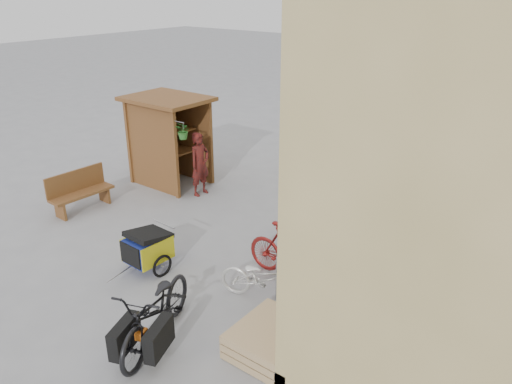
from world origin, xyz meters
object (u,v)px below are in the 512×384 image
Objects in this scene: bench at (80,190)px; cargo_bike at (156,312)px; pallet_stack at (271,339)px; bike_6 at (373,198)px; child_trailer at (147,247)px; bike_7 at (384,189)px; bike_4 at (368,217)px; bike_0 at (264,279)px; bike_2 at (324,232)px; bike_1 at (290,254)px; bike_5 at (369,210)px; person_kiosk at (200,164)px; bike_3 at (344,232)px; kiosk at (166,128)px; shopping_carts at (445,169)px.

bench is 0.70× the size of cargo_bike.
bike_6 is at bearing 99.30° from pallet_stack.
bike_7 reaches higher than child_trailer.
bike_0 is at bearing 176.48° from bike_4.
bike_1 is at bearing 179.20° from bike_2.
bike_5 is 1.12× the size of bike_7.
person_kiosk is 4.60m from bike_1.
bike_3 reaches higher than pallet_stack.
bike_0 is (4.12, -2.79, -0.42)m from person_kiosk.
cargo_bike is at bearing 157.24° from bike_3.
kiosk is 1.57× the size of bike_0.
shopping_carts reaches higher than bike_1.
bike_5 is at bearing 11.13° from bike_4.
child_trailer is 0.90× the size of bike_3.
bike_7 is (0.66, 6.78, -0.06)m from cargo_bike.
bike_1 is (0.64, 2.70, 0.00)m from cargo_bike.
bike_0 is at bearing -122.52° from person_kiosk.
bike_4 is at bearing -80.86° from person_kiosk.
bike_6 is (0.63, 6.24, -0.13)m from cargo_bike.
bike_7 is at bearing -1.58° from bike_2.
pallet_stack is 5.43m from bike_6.
bike_3 is 1.00× the size of bike_6.
bike_7 is at bearing 40.29° from bench.
person_kiosk is 1.02× the size of bike_7.
bike_5 reaches higher than bike_6.
bike_2 is at bearing 0.10° from bike_1.
bike_2 reaches higher than bike_4.
bike_1 is 1.19× the size of bike_4.
bike_2 is 1.46m from bike_5.
bike_6 is at bearing 66.09° from child_trailer.
pallet_stack is 0.75× the size of bike_0.
pallet_stack is 0.83× the size of child_trailer.
person_kiosk is 1.08× the size of bike_4.
child_trailer is at bearing 149.71° from bike_7.
bike_5 is (6.12, 3.15, 0.05)m from bench.
bike_0 is (5.39, -2.86, -1.13)m from kiosk.
shopping_carts is at bearing 68.09° from child_trailer.
pallet_stack is 3.17m from bike_2.
kiosk is 1.72× the size of child_trailer.
pallet_stack is at bearing -158.51° from bike_6.
child_trailer is 3.93m from bike_3.
bike_2 is at bearing -8.76° from kiosk.
cargo_bike is (4.77, -4.76, -1.00)m from kiosk.
bike_6 is at bearing 63.48° from cargo_bike.
kiosk reaches higher than bike_1.
cargo_bike is (-1.51, -0.89, 0.34)m from pallet_stack.
bike_4 is at bearing 57.50° from child_trailer.
kiosk is 1.52× the size of bike_7.
bike_2 reaches higher than bike_0.
bike_6 reaches higher than pallet_stack.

